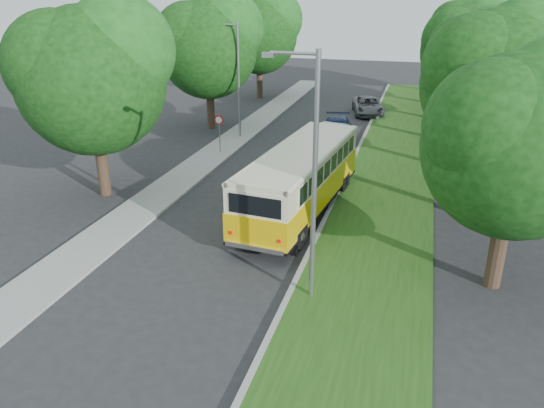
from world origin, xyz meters
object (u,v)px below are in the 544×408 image
(lamppost_far, at_px, (237,77))
(car_silver, at_px, (306,159))
(car_blue, at_px, (337,129))
(car_white, at_px, (329,137))
(car_grey, at_px, (368,106))
(vintage_bus, at_px, (300,181))
(lamppost_near, at_px, (312,173))

(lamppost_far, xyz_separation_m, car_silver, (5.94, -5.55, -3.49))
(car_silver, bearing_deg, lamppost_far, 116.87)
(lamppost_far, height_order, car_blue, lamppost_far)
(car_white, distance_m, car_grey, 10.65)
(car_silver, distance_m, car_grey, 15.32)
(car_silver, relative_size, car_grey, 0.75)
(car_white, xyz_separation_m, car_blue, (0.10, 2.36, -0.05))
(car_silver, height_order, car_white, car_white)
(vintage_bus, distance_m, car_silver, 6.26)
(car_blue, bearing_deg, car_silver, -102.94)
(vintage_bus, bearing_deg, car_silver, 106.11)
(car_silver, relative_size, car_blue, 0.77)
(car_silver, height_order, car_blue, car_blue)
(car_blue, bearing_deg, lamppost_near, -91.32)
(lamppost_far, bearing_deg, car_white, -7.99)
(vintage_bus, xyz_separation_m, car_grey, (0.67, 21.32, -0.86))
(lamppost_far, xyz_separation_m, car_blue, (6.53, 1.45, -3.42))
(car_white, distance_m, car_blue, 2.36)
(vintage_bus, bearing_deg, car_blue, 98.16)
(car_silver, distance_m, car_blue, 7.03)
(car_silver, xyz_separation_m, car_blue, (0.59, 7.00, 0.07))
(vintage_bus, height_order, car_silver, vintage_bus)
(vintage_bus, xyz_separation_m, car_blue, (-0.50, 13.10, -0.84))
(lamppost_near, bearing_deg, vintage_bus, 105.33)
(car_silver, bearing_deg, vintage_bus, -99.95)
(lamppost_near, distance_m, car_blue, 20.43)
(car_blue, relative_size, car_grey, 0.98)
(vintage_bus, relative_size, car_white, 2.28)
(vintage_bus, xyz_separation_m, car_silver, (-1.09, 6.10, -0.91))
(lamppost_near, xyz_separation_m, car_blue, (-2.38, 19.95, -3.67))
(car_blue, bearing_deg, vintage_bus, -95.94)
(lamppost_near, height_order, car_blue, lamppost_near)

